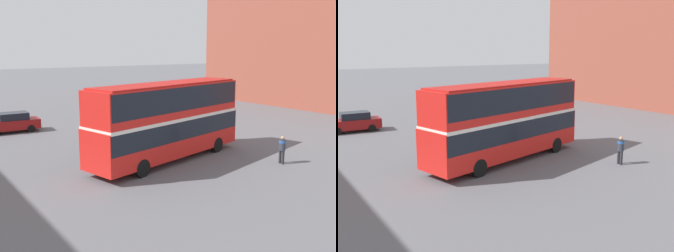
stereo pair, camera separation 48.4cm
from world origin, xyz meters
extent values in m
plane|color=#5B5B60|center=(0.00, 0.00, 0.00)|extent=(240.00, 240.00, 0.00)
cube|color=red|center=(0.77, -0.33, 1.57)|extent=(11.74, 5.04, 2.27)
cube|color=red|center=(0.77, -0.33, 3.74)|extent=(11.56, 4.92, 2.06)
cube|color=black|center=(0.77, -0.33, 2.09)|extent=(11.63, 5.04, 1.12)
cube|color=black|center=(0.77, -0.33, 3.98)|extent=(11.39, 4.91, 1.40)
cube|color=silver|center=(0.77, -0.33, 2.74)|extent=(11.63, 5.03, 0.20)
cube|color=#B11A15|center=(0.77, -0.33, 4.82)|extent=(11.01, 4.63, 0.10)
cylinder|color=black|center=(4.09, 1.60, 0.51)|extent=(1.06, 0.52, 1.02)
cylinder|color=black|center=(4.60, -0.66, 0.51)|extent=(1.06, 0.52, 1.02)
cylinder|color=black|center=(-2.83, 0.05, 0.51)|extent=(1.06, 0.52, 1.02)
cylinder|color=black|center=(-2.33, -2.22, 0.51)|extent=(1.06, 0.52, 1.02)
cylinder|color=#232328|center=(5.93, -5.13, 0.42)|extent=(0.16, 0.16, 0.83)
cylinder|color=#232328|center=(5.98, -4.87, 0.42)|extent=(0.16, 0.16, 0.83)
cylinder|color=#2D333D|center=(5.96, -5.00, 1.16)|extent=(0.46, 0.46, 0.66)
cylinder|color=#28569E|center=(5.96, -5.00, 1.37)|extent=(0.49, 0.49, 0.15)
sphere|color=tan|center=(5.96, -5.00, 1.61)|extent=(0.23, 0.23, 0.23)
cube|color=maroon|center=(-5.01, 14.07, 0.67)|extent=(4.54, 2.11, 0.80)
cube|color=black|center=(-4.84, 14.06, 1.36)|extent=(2.42, 1.76, 0.59)
cylinder|color=black|center=(-3.72, 13.17, 0.32)|extent=(0.65, 0.27, 0.63)
cylinder|color=black|center=(-3.58, 14.74, 0.32)|extent=(0.65, 0.27, 0.63)
camera|label=1|loc=(-13.12, -19.77, 6.93)|focal=42.00mm
camera|label=2|loc=(-12.73, -20.05, 6.93)|focal=42.00mm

